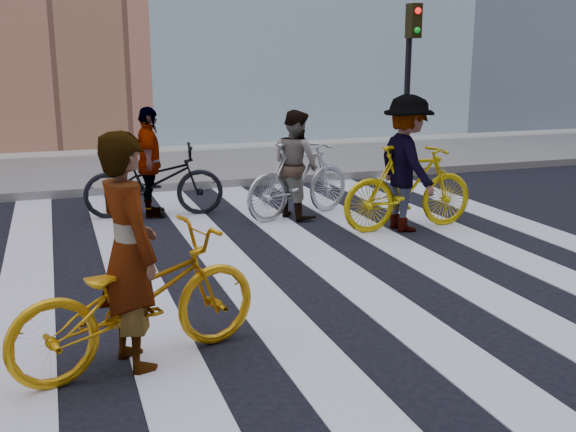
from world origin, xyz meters
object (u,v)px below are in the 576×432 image
rider_left (129,252)px  rider_rear (150,163)px  bike_yellow_left (138,299)px  rider_mid (296,164)px  traffic_signal (410,59)px  bike_dark_rear (154,181)px  bike_yellow_right (409,188)px  bike_silver_mid (299,180)px  rider_right (407,163)px

rider_left → rider_rear: bearing=-26.7°
bike_yellow_left → rider_mid: 5.07m
traffic_signal → rider_rear: (-5.45, -2.12, -1.46)m
traffic_signal → bike_dark_rear: (-5.40, -2.12, -1.74)m
bike_dark_rear → rider_left: (-0.89, -4.95, 0.38)m
rider_left → rider_mid: (2.86, 4.21, -0.12)m
bike_yellow_right → rider_left: bearing=125.7°
bike_yellow_left → bike_yellow_right: (4.03, 3.02, 0.06)m
bike_yellow_right → rider_rear: bearing=58.5°
rider_left → rider_mid: rider_left is taller
bike_yellow_right → bike_yellow_left: bearing=126.0°
bike_dark_rear → bike_yellow_left: bearing=177.4°
rider_mid → bike_silver_mid: bearing=-109.2°
bike_silver_mid → rider_mid: rider_mid is taller
bike_yellow_left → rider_rear: rider_rear is taller
traffic_signal → bike_silver_mid: bearing=-139.8°
rider_left → rider_right: (4.03, 3.02, 0.01)m
bike_yellow_left → rider_right: 5.01m
bike_yellow_right → rider_mid: rider_mid is taller
traffic_signal → bike_yellow_left: bearing=-131.5°
rider_right → rider_rear: (-3.19, 1.93, -0.11)m
rider_left → rider_rear: rider_left is taller
rider_right → bike_yellow_right: bearing=-90.8°
rider_left → bike_dark_rear: bearing=-27.2°
bike_yellow_left → rider_left: size_ratio=1.11×
traffic_signal → rider_right: 4.83m
bike_yellow_right → bike_silver_mid: bearing=43.8°
bike_yellow_left → rider_left: (-0.05, 0.00, 0.38)m
bike_yellow_left → rider_left: 0.39m
bike_yellow_left → traffic_signal: bearing=-58.5°
rider_left → rider_right: 5.04m
bike_dark_rear → rider_rear: 0.28m
bike_yellow_left → rider_rear: 5.02m
rider_right → rider_rear: rider_right is taller
traffic_signal → bike_yellow_left: (-6.24, -7.06, -1.75)m
bike_silver_mid → rider_left: (-2.91, -4.21, 0.35)m
bike_yellow_right → bike_dark_rear: 3.73m
rider_mid → bike_yellow_left: bearing=127.0°
traffic_signal → rider_right: bearing=-119.2°
bike_silver_mid → traffic_signal: bearing=-69.1°
traffic_signal → rider_right: size_ratio=1.80×
traffic_signal → bike_silver_mid: traffic_signal is taller
bike_silver_mid → rider_mid: size_ratio=1.18×
bike_yellow_left → bike_yellow_right: 5.04m
rider_rear → traffic_signal: bearing=-61.8°
bike_yellow_left → bike_dark_rear: bearing=-26.7°
bike_yellow_left → rider_mid: (2.81, 4.21, 0.26)m
bike_silver_mid → bike_yellow_right: bike_yellow_right is taller
rider_mid → bike_dark_rear: bearing=50.2°
bike_yellow_left → rider_right: rider_right is taller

